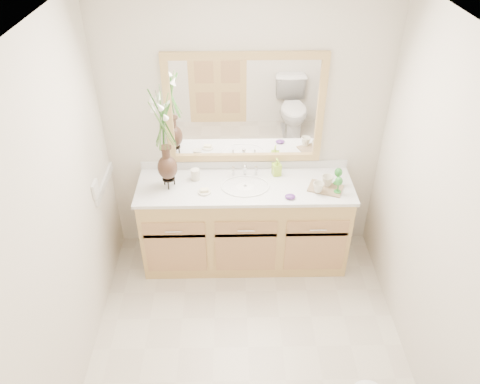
{
  "coord_description": "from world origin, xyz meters",
  "views": [
    {
      "loc": [
        -0.11,
        -2.26,
        3.08
      ],
      "look_at": [
        -0.05,
        0.65,
        1.02
      ],
      "focal_mm": 35.0,
      "sensor_mm": 36.0,
      "label": 1
    }
  ],
  "objects_px": {
    "flower_vase": "(163,130)",
    "tumbler": "(195,175)",
    "soap_bottle": "(277,168)",
    "tray": "(325,188)"
  },
  "relations": [
    {
      "from": "tray",
      "to": "tumbler",
      "type": "bearing_deg",
      "value": -166.98
    },
    {
      "from": "tumbler",
      "to": "tray",
      "type": "distance_m",
      "value": 1.11
    },
    {
      "from": "tumbler",
      "to": "flower_vase",
      "type": "bearing_deg",
      "value": -154.95
    },
    {
      "from": "soap_bottle",
      "to": "tray",
      "type": "distance_m",
      "value": 0.46
    },
    {
      "from": "tumbler",
      "to": "tray",
      "type": "height_order",
      "value": "tumbler"
    },
    {
      "from": "flower_vase",
      "to": "tumbler",
      "type": "relative_size",
      "value": 8.04
    },
    {
      "from": "flower_vase",
      "to": "soap_bottle",
      "type": "relative_size",
      "value": 5.5
    },
    {
      "from": "tumbler",
      "to": "soap_bottle",
      "type": "bearing_deg",
      "value": 5.01
    },
    {
      "from": "flower_vase",
      "to": "soap_bottle",
      "type": "distance_m",
      "value": 1.05
    },
    {
      "from": "tray",
      "to": "flower_vase",
      "type": "bearing_deg",
      "value": -161.21
    }
  ]
}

